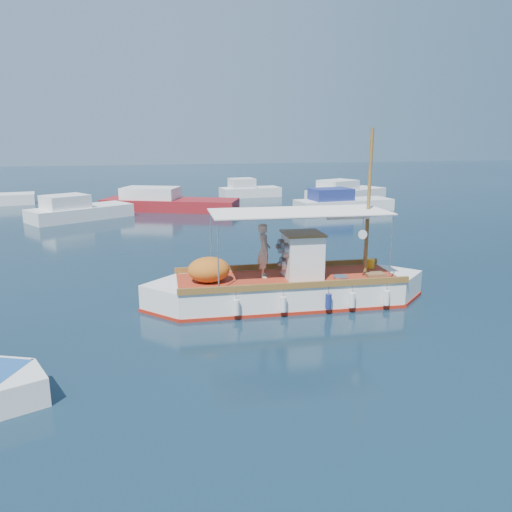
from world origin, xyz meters
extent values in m
plane|color=black|center=(0.00, 0.00, 0.00)|extent=(160.00, 160.00, 0.00)
cube|color=white|center=(0.70, 0.37, 0.32)|extent=(6.94, 2.57, 1.00)
cube|color=white|center=(-2.72, 0.52, 0.32)|extent=(2.28, 2.28, 1.00)
cube|color=white|center=(4.12, 0.23, 0.32)|extent=(2.28, 2.28, 1.00)
cube|color=#9F1E0F|center=(0.70, 0.37, 0.02)|extent=(7.03, 2.65, 0.16)
cube|color=#A02F18|center=(0.70, 0.37, 0.80)|extent=(6.93, 2.39, 0.05)
cube|color=brown|center=(0.75, 1.52, 0.91)|extent=(6.94, 0.38, 0.18)
cube|color=brown|center=(0.65, -0.78, 0.91)|extent=(6.94, 0.38, 0.18)
cube|color=white|center=(1.16, 0.36, 1.51)|extent=(1.14, 1.23, 1.37)
cube|color=brown|center=(1.16, 0.36, 2.22)|extent=(1.24, 1.33, 0.05)
cylinder|color=slate|center=(0.55, 0.09, 1.78)|extent=(0.22, 0.46, 0.46)
cylinder|color=slate|center=(0.58, 0.67, 1.78)|extent=(0.22, 0.46, 0.46)
cylinder|color=slate|center=(0.57, 0.38, 1.28)|extent=(0.22, 0.46, 0.46)
cylinder|color=brown|center=(3.26, 0.27, 3.11)|extent=(0.11, 0.11, 4.57)
cylinder|color=brown|center=(2.53, 0.30, 2.74)|extent=(1.65, 0.14, 0.07)
cylinder|color=silver|center=(-1.54, 1.47, 1.85)|extent=(0.04, 0.04, 2.06)
cylinder|color=silver|center=(-1.62, -0.53, 1.85)|extent=(0.04, 0.04, 2.06)
cylinder|color=silver|center=(3.66, 1.26, 1.85)|extent=(0.04, 0.04, 2.06)
cylinder|color=silver|center=(3.58, -0.75, 1.85)|extent=(0.04, 0.04, 2.06)
cube|color=white|center=(1.02, 0.36, 2.90)|extent=(5.48, 2.42, 0.04)
ellipsoid|color=#BF621C|center=(-1.76, 0.48, 1.21)|extent=(1.32, 1.14, 0.77)
cube|color=orange|center=(1.91, 0.83, 1.00)|extent=(0.24, 0.17, 0.37)
cylinder|color=orange|center=(3.74, 0.89, 0.98)|extent=(0.29, 0.29, 0.31)
cube|color=brown|center=(3.42, -0.11, 0.88)|extent=(0.61, 0.44, 0.11)
cylinder|color=#B2B2B2|center=(2.23, -0.19, 0.88)|extent=(0.48, 0.48, 0.11)
cylinder|color=white|center=(2.67, -0.67, 2.31)|extent=(0.27, 0.04, 0.27)
cylinder|color=white|center=(-1.18, -0.83, 0.41)|extent=(0.19, 0.19, 0.44)
cylinder|color=navy|center=(1.56, -0.94, 0.41)|extent=(0.19, 0.19, 0.44)
cylinder|color=white|center=(3.39, -1.02, 0.41)|extent=(0.19, 0.19, 0.44)
imported|color=#AEA290|center=(-0.01, 0.62, 1.68)|extent=(0.51, 0.68, 1.69)
cube|color=white|center=(-6.29, -4.27, 0.22)|extent=(1.44, 1.44, 0.78)
cube|color=silver|center=(-7.40, 18.95, 0.30)|extent=(6.57, 5.32, 1.00)
cube|color=silver|center=(-8.20, 18.46, 1.20)|extent=(3.19, 3.05, 0.80)
cube|color=maroon|center=(-1.62, 21.60, 0.30)|extent=(9.82, 6.10, 1.00)
cube|color=silver|center=(-2.94, 22.12, 1.20)|extent=(4.40, 3.61, 0.80)
cube|color=silver|center=(10.25, 18.61, 0.30)|extent=(7.03, 2.85, 1.00)
cube|color=navy|center=(9.22, 18.51, 1.20)|extent=(2.91, 2.13, 0.80)
cube|color=silver|center=(13.20, 25.09, 0.30)|extent=(7.59, 5.34, 1.00)
cube|color=silver|center=(12.23, 24.64, 1.20)|extent=(3.52, 3.20, 0.80)
cube|color=silver|center=(5.63, 28.20, 0.30)|extent=(5.30, 2.59, 1.00)
cube|color=silver|center=(4.87, 28.11, 1.20)|extent=(2.23, 1.93, 0.80)
camera|label=1|loc=(-3.66, -14.01, 5.15)|focal=35.00mm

